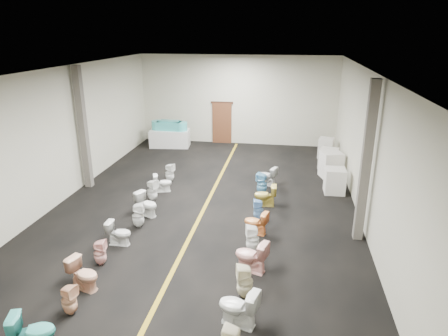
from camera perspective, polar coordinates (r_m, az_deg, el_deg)
The scene contains 36 objects.
floor at distance 13.67m, azimuth -2.60°, elevation -5.30°, with size 16.00×16.00×0.00m, color black.
ceiling at distance 12.50m, azimuth -2.91°, elevation 13.84°, with size 16.00×16.00×0.00m, color black.
wall_back at distance 20.61m, azimuth 1.95°, elevation 9.64°, with size 10.00×10.00×0.00m, color #B9B79E.
wall_front at distance 5.99m, azimuth -19.63°, elevation -16.75°, with size 10.00×10.00×0.00m, color #B9B79E.
wall_left at distance 14.76m, azimuth -22.16°, elevation 4.40°, with size 16.00×16.00×0.00m, color #B9B79E.
wall_right at distance 12.84m, azimuth 19.66°, elevation 2.65°, with size 16.00×16.00×0.00m, color #B9B79E.
aisle_stripe at distance 13.66m, azimuth -2.60°, elevation -5.29°, with size 0.12×15.60×0.01m, color olive.
back_door at distance 20.90m, azimuth -0.29°, elevation 6.43°, with size 1.00×0.10×2.10m, color #562D19.
door_frame at distance 20.70m, azimuth -0.29°, elevation 9.33°, with size 1.15×0.08×0.10m, color #331C11.
column_left at distance 15.47m, azimuth -19.49°, elevation 5.35°, with size 0.25×0.25×4.50m, color #59544C.
column_right at distance 11.38m, azimuth 19.63°, elevation 0.62°, with size 0.25×0.25×4.50m, color #59544C.
display_table at distance 20.53m, azimuth -7.73°, elevation 4.25°, with size 1.96×0.98×0.87m, color silver.
bathtub at distance 20.37m, azimuth -7.81°, elevation 5.97°, with size 1.86×0.74×0.55m.
appliance_crate_a at distance 15.05m, azimuth 15.53°, elevation -1.77°, with size 0.71×0.71×0.92m, color silver.
appliance_crate_b at distance 16.57m, azimuth 15.03°, elevation 0.45°, with size 0.77×0.77×1.05m, color silver.
appliance_crate_c at distance 17.75m, azimuth 14.67°, elevation 1.36°, with size 0.74×0.74×0.84m, color silver.
appliance_crate_d at distance 19.12m, azimuth 14.35°, elevation 2.79°, with size 0.65×0.65×0.92m, color silver.
toilet_left_0 at distance 8.67m, azimuth -25.58°, elevation -20.33°, with size 0.45×0.78×0.80m, color teal.
toilet_left_1 at distance 9.30m, azimuth -21.25°, elevation -17.14°, with size 0.31×0.32×0.69m, color #E1A781.
toilet_left_2 at distance 9.94m, azimuth -19.40°, elevation -14.11°, with size 0.42×0.74×0.76m, color tan.
toilet_left_3 at distance 10.73m, azimuth -17.30°, elevation -11.47°, with size 0.31×0.32×0.69m, color #E4A79F.
toilet_left_4 at distance 11.52m, azimuth -14.76°, elevation -8.97°, with size 0.39×0.68×0.69m, color silver.
toilet_left_5 at distance 12.31m, azimuth -12.18°, elevation -6.63°, with size 0.35×0.36×0.78m, color silver.
toilet_left_6 at distance 13.02m, azimuth -10.96°, elevation -5.09°, with size 0.43×0.75×0.77m, color silver.
toilet_left_7 at distance 14.04m, azimuth -10.22°, elevation -3.17°, with size 0.35×0.36×0.78m, color white.
toilet_left_8 at distance 14.82m, azimuth -8.77°, elevation -2.10°, with size 0.38×0.66×0.67m, color white.
toilet_left_9 at distance 15.69m, azimuth -7.77°, elevation -0.70°, with size 0.34×0.34×0.75m, color white.
toilet_right_1 at distance 8.43m, azimuth 2.03°, elevation -19.24°, with size 0.47×0.82×0.84m, color white.
toilet_right_2 at distance 9.16m, azimuth 2.98°, elevation -15.86°, with size 0.36×0.37×0.80m, color #EFE6C1.
toilet_right_3 at distance 10.01m, azimuth 3.89°, elevation -12.41°, with size 0.47×0.82×0.84m, color #ECA8A0.
toilet_right_4 at distance 10.81m, azimuth 4.10°, elevation -10.05°, with size 0.35×0.36×0.78m, color white.
toilet_right_5 at distance 11.73m, azimuth 4.57°, elevation -7.76°, with size 0.40×0.70×0.71m, color #EF8D44.
toilet_right_6 at distance 12.55m, azimuth 4.94°, elevation -5.97°, with size 0.31×0.31×0.68m, color #73A4D8.
toilet_right_7 at distance 13.53m, azimuth 5.91°, elevation -3.91°, with size 0.42×0.73×0.75m, color gold.
toilet_right_8 at distance 14.42m, azimuth 5.45°, elevation -2.27°, with size 0.37×0.37×0.81m, color #66ACD4.
toilet_right_9 at distance 15.32m, azimuth 6.18°, elevation -1.11°, with size 0.42×0.74×0.75m, color silver.
Camera 1 is at (2.64, -12.16, 5.65)m, focal length 32.00 mm.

